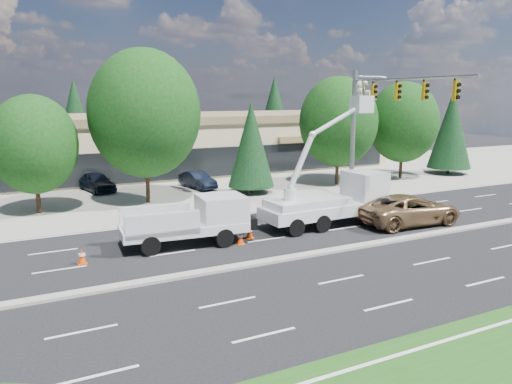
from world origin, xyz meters
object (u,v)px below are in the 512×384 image
signal_mast (375,115)px  utility_pickup (193,225)px  bucket_truck (336,194)px  minivan (409,210)px

signal_mast → utility_pickup: 14.84m
bucket_truck → utility_pickup: bearing=178.4°
signal_mast → bucket_truck: signal_mast is taller
utility_pickup → minivan: bearing=-3.3°
minivan → bucket_truck: bearing=66.0°
signal_mast → utility_pickup: bearing=-168.1°
utility_pickup → bucket_truck: size_ratio=0.78×
signal_mast → utility_pickup: size_ratio=1.60×
bucket_truck → minivan: 4.34m
signal_mast → utility_pickup: signal_mast is taller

